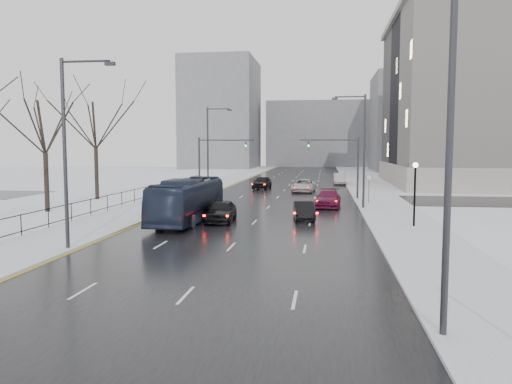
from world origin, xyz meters
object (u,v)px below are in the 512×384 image
at_px(tree_park_e, 97,200).
at_px(no_uturn_sign, 369,180).
at_px(tree_park_d, 48,213).
at_px(streetlight_r_near, 441,141).
at_px(mast_signal_left, 209,160).
at_px(lamppost_r_mid, 415,185).
at_px(sedan_center_far, 262,182).
at_px(mast_signal_right, 347,160).
at_px(streetlight_r_mid, 362,145).
at_px(streetlight_l_near, 69,144).
at_px(sedan_right_far, 328,199).
at_px(streetlight_l_far, 210,146).
at_px(sedan_right_distant, 340,179).
at_px(sedan_center_near, 221,211).
at_px(sedan_right_cross, 304,186).
at_px(sedan_right_near, 304,211).
at_px(bus, 188,200).

height_order(tree_park_e, no_uturn_sign, tree_park_e).
xyz_separation_m(tree_park_d, streetlight_r_near, (25.97, -24.00, 5.62)).
bearing_deg(mast_signal_left, lamppost_r_mid, -44.48).
height_order(tree_park_e, sedan_center_far, tree_park_e).
height_order(streetlight_r_near, mast_signal_right, streetlight_r_near).
height_order(tree_park_e, streetlight_r_mid, streetlight_r_mid).
relative_size(streetlight_l_near, sedan_right_far, 1.89).
bearing_deg(streetlight_r_near, mast_signal_right, 91.27).
height_order(lamppost_r_mid, no_uturn_sign, lamppost_r_mid).
xyz_separation_m(streetlight_r_mid, sedan_right_far, (-2.82, 1.05, -4.81)).
distance_m(streetlight_l_far, sedan_right_distant, 23.37).
xyz_separation_m(streetlight_r_mid, sedan_center_far, (-11.25, 19.94, -4.75)).
distance_m(streetlight_r_mid, sedan_right_far, 5.67).
relative_size(mast_signal_left, sedan_center_near, 1.37).
height_order(tree_park_d, sedan_right_cross, tree_park_d).
distance_m(no_uturn_sign, sedan_right_distant, 25.07).
bearing_deg(sedan_right_near, streetlight_r_mid, 50.69).
relative_size(tree_park_d, streetlight_l_near, 1.25).
distance_m(tree_park_e, streetlight_r_mid, 27.25).
xyz_separation_m(streetlight_r_near, mast_signal_right, (-0.84, 38.00, -1.51)).
bearing_deg(streetlight_r_mid, sedan_right_near, -122.80).
distance_m(streetlight_l_near, sedan_right_cross, 37.91).
xyz_separation_m(lamppost_r_mid, mast_signal_right, (-3.67, 18.00, 1.16)).
bearing_deg(streetlight_r_near, lamppost_r_mid, 81.94).
xyz_separation_m(sedan_center_near, sedan_right_near, (5.92, 1.91, -0.13)).
distance_m(no_uturn_sign, bus, 19.41).
relative_size(mast_signal_right, sedan_right_distant, 1.32).
bearing_deg(mast_signal_left, streetlight_l_far, 101.87).
xyz_separation_m(no_uturn_sign, sedan_center_far, (-12.28, 15.94, -1.43)).
xyz_separation_m(streetlight_r_near, lamppost_r_mid, (2.83, 20.00, -2.67)).
relative_size(streetlight_r_near, streetlight_l_near, 1.00).
bearing_deg(streetlight_l_near, streetlight_r_near, -31.48).
xyz_separation_m(sedan_center_far, sedan_right_distant, (10.28, 9.01, -0.02)).
height_order(mast_signal_right, mast_signal_left, same).
bearing_deg(sedan_right_distant, tree_park_e, -136.48).
bearing_deg(no_uturn_sign, tree_park_d, -159.68).
height_order(streetlight_r_mid, mast_signal_left, streetlight_r_mid).
bearing_deg(sedan_right_cross, bus, -101.69).
relative_size(streetlight_r_mid, lamppost_r_mid, 2.34).
bearing_deg(tree_park_e, streetlight_r_mid, -8.63).
distance_m(lamppost_r_mid, no_uturn_sign, 14.13).
bearing_deg(streetlight_r_near, sedan_center_near, 116.92).
distance_m(streetlight_l_near, sedan_right_distant, 51.52).
distance_m(tree_park_e, lamppost_r_mid, 32.52).
distance_m(mast_signal_right, sedan_center_far, 16.17).
xyz_separation_m(lamppost_r_mid, no_uturn_sign, (-1.80, 14.00, -0.64)).
bearing_deg(sedan_center_far, lamppost_r_mid, -60.40).
bearing_deg(tree_park_e, sedan_center_near, -39.81).
relative_size(streetlight_l_far, mast_signal_left, 1.54).
relative_size(sedan_right_cross, sedan_right_distant, 1.12).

